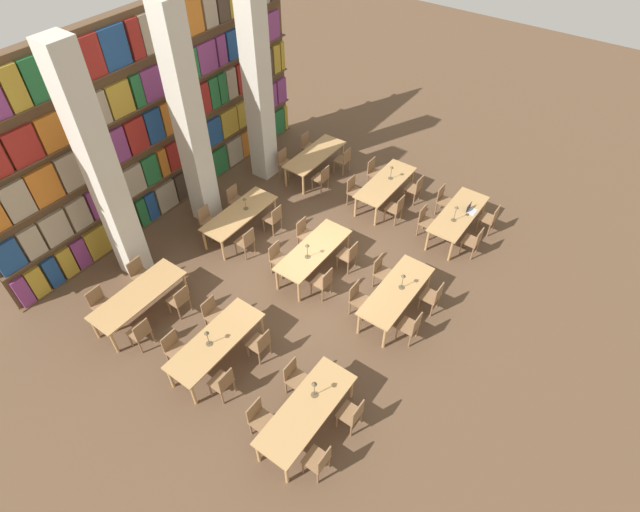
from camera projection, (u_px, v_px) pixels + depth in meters
ground_plane at (313, 270)px, 13.07m from camera, size 40.00×40.00×0.00m
bookshelf_bank at (159, 121)px, 13.22m from camera, size 10.46×0.35×5.50m
pillar_left at (103, 174)px, 11.01m from camera, size 0.60×0.60×6.00m
pillar_center at (189, 124)px, 12.51m from camera, size 0.60×0.60×6.00m
pillar_right at (257, 85)px, 14.01m from camera, size 0.60×0.60×6.00m
reading_table_0 at (307, 411)px, 9.54m from camera, size 2.30×0.84×0.74m
chair_0 at (319, 461)px, 9.04m from camera, size 0.42×0.40×0.89m
chair_1 at (260, 418)px, 9.62m from camera, size 0.42×0.40×0.89m
chair_2 at (352, 414)px, 9.68m from camera, size 0.42×0.40×0.89m
chair_3 at (295, 377)px, 10.26m from camera, size 0.42×0.40×0.89m
desk_lamp_0 at (314, 387)px, 9.47m from camera, size 0.14×0.14×0.47m
reading_table_1 at (396, 292)px, 11.65m from camera, size 2.30×0.84×0.74m
chair_4 at (411, 326)px, 11.17m from camera, size 0.42×0.40×0.89m
chair_5 at (358, 298)px, 11.75m from camera, size 0.42×0.40×0.89m
chair_6 at (433, 296)px, 11.79m from camera, size 0.42×0.40×0.89m
chair_7 at (381, 271)px, 12.37m from camera, size 0.42×0.40×0.89m
desk_lamp_1 at (403, 279)px, 11.44m from camera, size 0.14×0.14×0.45m
reading_table_2 at (458, 215)px, 13.61m from camera, size 2.30×0.84×0.74m
chair_8 at (473, 241)px, 13.14m from camera, size 0.42×0.40×0.89m
chair_9 at (425, 221)px, 13.73m from camera, size 0.42×0.40×0.89m
chair_10 at (490, 218)px, 13.79m from camera, size 0.42×0.40×0.89m
chair_11 at (444, 200)px, 14.37m from camera, size 0.42×0.40×0.89m
desk_lamp_2 at (456, 211)px, 13.11m from camera, size 0.14×0.14×0.50m
laptop at (471, 210)px, 13.59m from camera, size 0.32×0.22×0.21m
reading_table_3 at (216, 342)px, 10.66m from camera, size 2.30×0.84×0.74m
chair_12 at (223, 382)px, 10.17m from camera, size 0.42×0.40×0.89m
chair_13 at (175, 349)px, 10.75m from camera, size 0.42×0.40×0.89m
chair_14 at (260, 344)px, 10.84m from camera, size 0.42×0.40×0.89m
chair_15 at (213, 314)px, 11.42m from camera, size 0.42×0.40×0.89m
desk_lamp_3 at (207, 336)px, 10.33m from camera, size 0.14×0.14×0.43m
reading_table_4 at (314, 251)px, 12.61m from camera, size 2.30×0.84×0.74m
chair_16 at (323, 282)px, 12.12m from camera, size 0.42×0.40×0.89m
chair_17 at (278, 258)px, 12.70m from camera, size 0.42×0.40×0.89m
chair_18 at (349, 255)px, 12.78m from camera, size 0.42×0.40×0.89m
chair_19 at (305, 233)px, 13.36m from camera, size 0.42×0.40×0.89m
desk_lamp_4 at (307, 248)px, 12.16m from camera, size 0.14×0.14×0.44m
reading_table_5 at (386, 184)px, 14.61m from camera, size 2.30×0.84×0.74m
chair_20 at (396, 208)px, 14.10m from camera, size 0.42×0.40×0.89m
chair_21 at (354, 190)px, 14.68m from camera, size 0.42×0.40×0.89m
chair_22 at (415, 188)px, 14.75m from camera, size 0.42×0.40×0.89m
chair_23 at (374, 172)px, 15.33m from camera, size 0.42×0.40×0.89m
desk_lamp_5 at (391, 170)px, 14.46m from camera, size 0.14×0.14×0.44m
reading_table_6 at (139, 296)px, 11.56m from camera, size 2.30×0.84×0.74m
chair_24 at (140, 332)px, 11.06m from camera, size 0.42×0.40×0.89m
chair_25 at (101, 304)px, 11.64m from camera, size 0.42×0.40×0.89m
chair_26 at (180, 299)px, 11.73m from camera, size 0.42×0.40×0.89m
chair_27 at (140, 274)px, 12.31m from camera, size 0.42×0.40×0.89m
reading_table_7 at (240, 215)px, 13.62m from camera, size 2.30×0.84×0.74m
chair_28 at (246, 241)px, 13.14m from camera, size 0.42×0.40×0.89m
chair_29 at (208, 221)px, 13.72m from camera, size 0.42×0.40×0.89m
chair_30 at (274, 218)px, 13.80m from camera, size 0.42×0.40×0.89m
chair_31 at (236, 199)px, 14.38m from camera, size 0.42×0.40×0.89m
desk_lamp_6 at (245, 201)px, 13.51m from camera, size 0.14×0.14×0.39m
reading_table_8 at (315, 156)px, 15.63m from camera, size 2.30×0.84×0.74m
chair_32 at (322, 178)px, 15.12m from camera, size 0.42×0.40×0.89m
chair_33 at (286, 162)px, 15.70m from camera, size 0.42×0.40×0.89m
chair_34 at (344, 160)px, 15.79m from camera, size 0.42×0.40×0.89m
chair_35 at (308, 146)px, 16.38m from camera, size 0.42×0.40×0.89m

